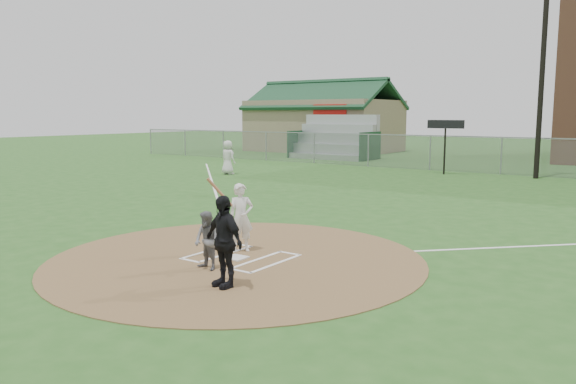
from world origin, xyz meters
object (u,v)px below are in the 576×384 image
Objects in this scene: ondeck_player at (228,157)px; batter_at_plate at (241,217)px; home_plate at (236,258)px; umpire at (224,241)px; catcher at (207,241)px.

batter_at_plate is (11.71, -12.89, -0.08)m from ondeck_player.
home_plate is 2.24m from umpire.
catcher is at bearing -74.46° from batter_at_plate.
ondeck_player is at bearing 143.39° from umpire.
umpire is 0.95× the size of ondeck_player.
catcher is (0.11, -1.05, 0.60)m from home_plate.
ondeck_player is at bearing 138.97° from catcher.
catcher is at bearing 160.16° from umpire.
catcher is 0.69× the size of batter_at_plate.
batter_at_plate reaches higher than catcher.
batter_at_plate is at bearing 138.05° from ondeck_player.
home_plate is at bearing 137.61° from ondeck_player.
ondeck_player is (-13.23, 15.19, 0.03)m from umpire.
batter_at_plate is (-0.45, 1.63, 0.20)m from catcher.
home_plate is at bearing 136.66° from umpire.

